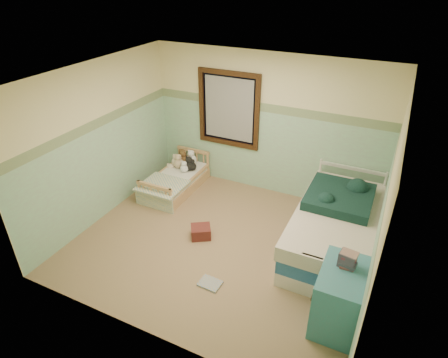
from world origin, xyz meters
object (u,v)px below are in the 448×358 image
at_px(plush_floor_tan, 162,191).
at_px(plush_floor_cream, 171,175).
at_px(dresser, 339,297).
at_px(red_pillow, 201,232).
at_px(twin_bed_frame, 333,243).
at_px(floor_book, 210,283).
at_px(toddler_bed_frame, 176,185).

bearing_deg(plush_floor_tan, plush_floor_cream, 106.70).
distance_m(dresser, red_pillow, 2.32).
bearing_deg(twin_bed_frame, floor_book, -132.59).
bearing_deg(toddler_bed_frame, floor_book, -48.04).
distance_m(plush_floor_tan, red_pillow, 1.40).
height_order(plush_floor_tan, red_pillow, plush_floor_tan).
height_order(toddler_bed_frame, twin_bed_frame, twin_bed_frame).
bearing_deg(dresser, red_pillow, 161.96).
xyz_separation_m(toddler_bed_frame, twin_bed_frame, (2.99, -0.46, 0.02)).
relative_size(dresser, red_pillow, 2.64).
xyz_separation_m(plush_floor_cream, plush_floor_tan, (0.17, -0.57, -0.01)).
relative_size(plush_floor_tan, twin_bed_frame, 0.10).
bearing_deg(plush_floor_cream, toddler_bed_frame, -42.79).
xyz_separation_m(red_pillow, floor_book, (0.59, -0.83, -0.08)).
height_order(toddler_bed_frame, plush_floor_cream, plush_floor_cream).
distance_m(red_pillow, floor_book, 1.02).
distance_m(toddler_bed_frame, floor_book, 2.52).
relative_size(twin_bed_frame, dresser, 2.76).
bearing_deg(toddler_bed_frame, red_pillow, -43.70).
distance_m(dresser, floor_book, 1.65).
bearing_deg(plush_floor_tan, toddler_bed_frame, 72.95).
xyz_separation_m(plush_floor_cream, floor_book, (1.95, -2.12, -0.11)).
height_order(plush_floor_cream, twin_bed_frame, plush_floor_cream).
bearing_deg(plush_floor_tan, twin_bed_frame, -2.49).
xyz_separation_m(toddler_bed_frame, plush_floor_tan, (-0.10, -0.32, 0.02)).
height_order(plush_floor_cream, dresser, dresser).
distance_m(toddler_bed_frame, plush_floor_tan, 0.34).
distance_m(plush_floor_cream, floor_book, 2.89).
xyz_separation_m(plush_floor_cream, twin_bed_frame, (3.26, -0.71, -0.01)).
bearing_deg(floor_book, dresser, 7.17).
xyz_separation_m(plush_floor_tan, dresser, (3.38, -1.44, 0.28)).
bearing_deg(plush_floor_tan, red_pillow, -31.27).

